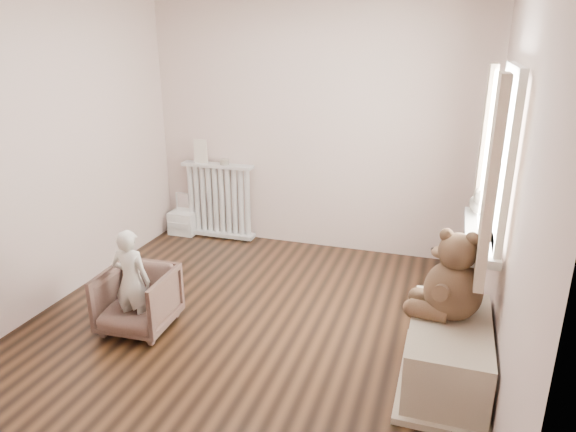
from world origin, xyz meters
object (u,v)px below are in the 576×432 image
(armchair, at_px, (138,300))
(plush_cat, at_px, (480,202))
(radiator, at_px, (219,205))
(toy_vanity, at_px, (183,212))
(child, at_px, (132,281))
(toy_bench, at_px, (447,357))
(teddy_bear, at_px, (453,288))

(armchair, xyz_separation_m, plush_cat, (2.51, 1.04, 0.75))
(radiator, relative_size, armchair, 1.59)
(toy_vanity, relative_size, child, 0.58)
(armchair, bearing_deg, toy_bench, -2.26)
(child, bearing_deg, plush_cat, -159.67)
(armchair, relative_size, child, 0.65)
(toy_vanity, height_order, child, child)
(armchair, distance_m, plush_cat, 2.82)
(child, relative_size, teddy_bear, 1.40)
(radiator, height_order, toy_vanity, radiator)
(toy_bench, bearing_deg, radiator, 142.61)
(toy_vanity, distance_m, toy_bench, 3.64)
(radiator, height_order, toy_bench, radiator)
(toy_bench, relative_size, teddy_bear, 1.61)
(radiator, distance_m, armchair, 2.05)
(radiator, relative_size, teddy_bear, 1.46)
(radiator, xyz_separation_m, plush_cat, (2.75, -0.99, 0.61))
(radiator, relative_size, child, 1.04)
(toy_vanity, bearing_deg, child, -71.11)
(toy_vanity, bearing_deg, radiator, 3.69)
(radiator, xyz_separation_m, toy_bench, (2.61, -1.99, -0.19))
(radiator, height_order, child, child)
(armchair, xyz_separation_m, toy_bench, (2.37, 0.04, -0.05))
(radiator, xyz_separation_m, child, (0.24, -2.08, 0.05))
(teddy_bear, bearing_deg, radiator, 149.68)
(child, height_order, toy_bench, child)
(plush_cat, bearing_deg, toy_bench, -113.29)
(toy_vanity, height_order, armchair, toy_vanity)
(toy_vanity, bearing_deg, teddy_bear, -31.47)
(teddy_bear, xyz_separation_m, plush_cat, (0.15, 0.92, 0.33))
(teddy_bear, bearing_deg, toy_bench, -77.57)
(plush_cat, bearing_deg, radiator, 144.87)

